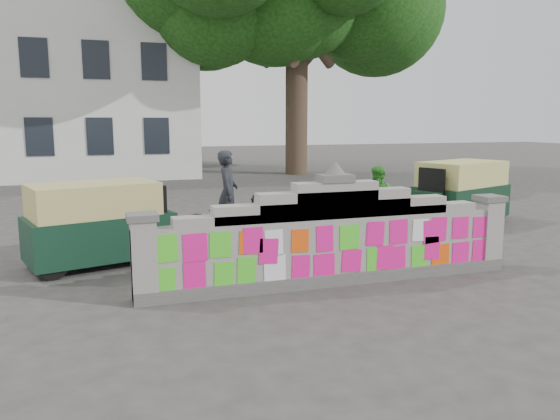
% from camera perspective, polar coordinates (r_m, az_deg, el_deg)
% --- Properties ---
extents(ground, '(100.00, 100.00, 0.00)m').
position_cam_1_polar(ground, '(9.10, 5.61, -7.63)').
color(ground, '#383533').
rests_on(ground, ground).
extents(parapet_wall, '(6.48, 0.44, 2.01)m').
position_cam_1_polar(parapet_wall, '(8.90, 5.71, -3.02)').
color(parapet_wall, '#4C4C49').
rests_on(parapet_wall, ground).
extents(building, '(16.00, 10.00, 8.90)m').
position_cam_1_polar(building, '(30.14, -25.56, 10.99)').
color(building, silver).
rests_on(building, ground).
extents(cyclist_bike, '(2.11, 1.31, 1.05)m').
position_cam_1_polar(cyclist_bike, '(11.79, -5.42, -1.10)').
color(cyclist_bike, black).
rests_on(cyclist_bike, ground).
extents(cyclist_rider, '(0.61, 0.75, 1.78)m').
position_cam_1_polar(cyclist_rider, '(11.73, -5.45, 0.65)').
color(cyclist_rider, '#212329').
rests_on(cyclist_rider, ground).
extents(pedestrian, '(0.93, 0.98, 1.59)m').
position_cam_1_polar(pedestrian, '(13.21, 10.27, 1.09)').
color(pedestrian, green).
rests_on(pedestrian, ground).
extents(rickshaw_left, '(2.85, 1.89, 1.53)m').
position_cam_1_polar(rickshaw_left, '(10.56, -18.40, -1.27)').
color(rickshaw_left, black).
rests_on(rickshaw_left, ground).
extents(rickshaw_right, '(3.00, 2.13, 1.61)m').
position_cam_1_polar(rickshaw_right, '(14.90, 18.25, 1.85)').
color(rickshaw_right, black).
rests_on(rickshaw_right, ground).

